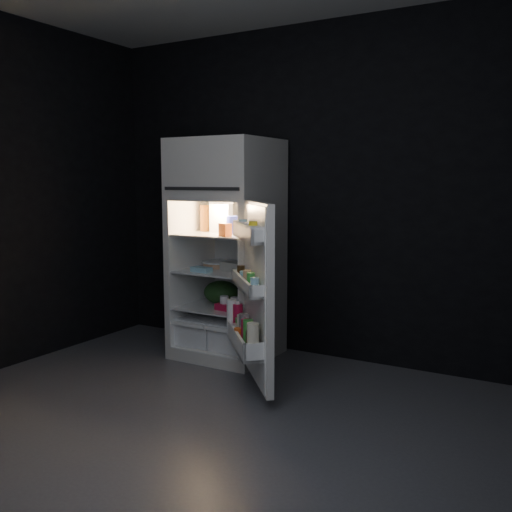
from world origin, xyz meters
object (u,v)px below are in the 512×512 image
Objects in this scene: yogurt_tray at (231,307)px; egg_carton at (239,267)px; refrigerator at (228,241)px; fridge_door at (253,296)px; milk_jug at (221,217)px.

egg_carton is at bearing 90.09° from yogurt_tray.
refrigerator is at bearing 134.51° from yogurt_tray.
fridge_door is (0.62, -0.66, -0.28)m from refrigerator.
fridge_door reaches higher than milk_jug.
yogurt_tray is at bearing 135.41° from fridge_door.
refrigerator is 1.46× the size of fridge_door.
fridge_door is at bearing -62.47° from milk_jug.
yogurt_tray is (0.13, -0.18, -0.50)m from refrigerator.
fridge_door reaches higher than yogurt_tray.
refrigerator reaches higher than milk_jug.
fridge_door is 5.19× the size of yogurt_tray.
egg_carton is at bearing -27.16° from refrigerator.
milk_jug is (-0.09, 0.04, 0.19)m from refrigerator.
fridge_door is 0.76m from egg_carton.
refrigerator is at bearing -41.99° from milk_jug.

